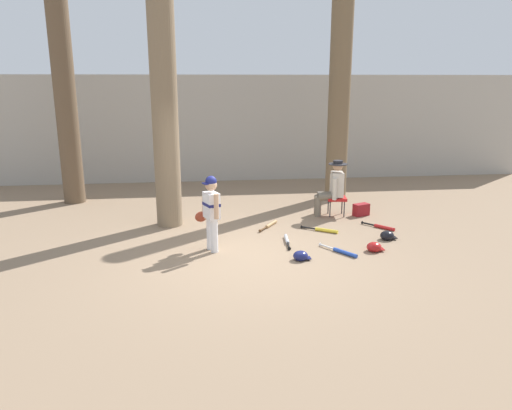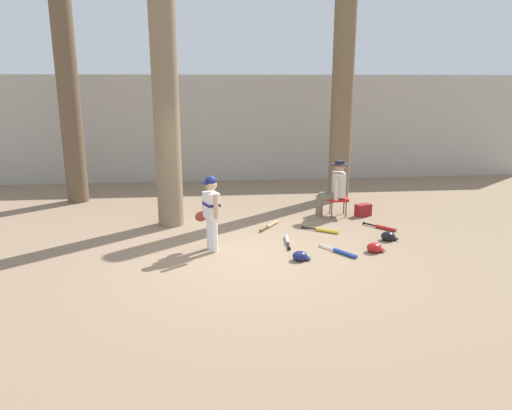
{
  "view_description": "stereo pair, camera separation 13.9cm",
  "coord_description": "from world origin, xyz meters",
  "px_view_note": "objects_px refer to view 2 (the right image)",
  "views": [
    {
      "loc": [
        -0.75,
        -7.43,
        2.84
      ],
      "look_at": [
        0.2,
        0.56,
        0.75
      ],
      "focal_mm": 33.85,
      "sensor_mm": 36.0,
      "label": 1
    },
    {
      "loc": [
        -0.61,
        -7.45,
        2.84
      ],
      "look_at": [
        0.2,
        0.56,
        0.75
      ],
      "focal_mm": 33.85,
      "sensor_mm": 36.0,
      "label": 2
    }
  ],
  "objects_px": {
    "folding_stool": "(338,199)",
    "batting_helmet_navy": "(300,256)",
    "batting_helmet_red": "(374,248)",
    "tree_far_left": "(67,82)",
    "young_ballplayer": "(211,208)",
    "bat_yellow_trainer": "(324,230)",
    "bat_red_barrel": "(383,228)",
    "bat_blue_youth": "(342,252)",
    "bat_wood_tan": "(271,225)",
    "tree_behind_spectator": "(342,92)",
    "seated_spectator": "(334,187)",
    "bat_aluminum_silver": "(287,241)",
    "batting_helmet_black": "(388,236)",
    "tree_near_player": "(166,100)",
    "handbag_beside_stool": "(363,210)"
  },
  "relations": [
    {
      "from": "bat_blue_youth",
      "to": "tree_behind_spectator",
      "type": "bearing_deg",
      "value": 75.85
    },
    {
      "from": "handbag_beside_stool",
      "to": "bat_wood_tan",
      "type": "xyz_separation_m",
      "value": [
        -2.08,
        -0.57,
        -0.1
      ]
    },
    {
      "from": "bat_red_barrel",
      "to": "batting_helmet_red",
      "type": "xyz_separation_m",
      "value": [
        -0.61,
        -1.24,
        0.04
      ]
    },
    {
      "from": "tree_behind_spectator",
      "to": "young_ballplayer",
      "type": "distance_m",
      "value": 5.08
    },
    {
      "from": "folding_stool",
      "to": "bat_aluminum_silver",
      "type": "xyz_separation_m",
      "value": [
        -1.37,
        -1.64,
        -0.33
      ]
    },
    {
      "from": "bat_wood_tan",
      "to": "batting_helmet_navy",
      "type": "height_order",
      "value": "batting_helmet_navy"
    },
    {
      "from": "young_ballplayer",
      "to": "folding_stool",
      "type": "xyz_separation_m",
      "value": [
        2.74,
        1.91,
        -0.38
      ]
    },
    {
      "from": "folding_stool",
      "to": "bat_wood_tan",
      "type": "height_order",
      "value": "folding_stool"
    },
    {
      "from": "bat_yellow_trainer",
      "to": "batting_helmet_navy",
      "type": "relative_size",
      "value": 2.27
    },
    {
      "from": "tree_far_left",
      "to": "batting_helmet_navy",
      "type": "xyz_separation_m",
      "value": [
        4.59,
        -4.45,
        -2.74
      ]
    },
    {
      "from": "tree_far_left",
      "to": "bat_wood_tan",
      "type": "relative_size",
      "value": 9.66
    },
    {
      "from": "young_ballplayer",
      "to": "batting_helmet_black",
      "type": "xyz_separation_m",
      "value": [
        3.22,
        0.19,
        -0.67
      ]
    },
    {
      "from": "young_ballplayer",
      "to": "tree_far_left",
      "type": "height_order",
      "value": "tree_far_left"
    },
    {
      "from": "tree_far_left",
      "to": "bat_wood_tan",
      "type": "height_order",
      "value": "tree_far_left"
    },
    {
      "from": "batting_helmet_red",
      "to": "batting_helmet_black",
      "type": "distance_m",
      "value": 0.74
    },
    {
      "from": "batting_helmet_navy",
      "to": "tree_behind_spectator",
      "type": "bearing_deg",
      "value": 67.16
    },
    {
      "from": "bat_yellow_trainer",
      "to": "bat_wood_tan",
      "type": "bearing_deg",
      "value": 154.52
    },
    {
      "from": "batting_helmet_red",
      "to": "tree_far_left",
      "type": "bearing_deg",
      "value": 144.68
    },
    {
      "from": "bat_red_barrel",
      "to": "tree_near_player",
      "type": "bearing_deg",
      "value": 169.59
    },
    {
      "from": "tree_near_player",
      "to": "young_ballplayer",
      "type": "height_order",
      "value": "tree_near_player"
    },
    {
      "from": "folding_stool",
      "to": "batting_helmet_red",
      "type": "height_order",
      "value": "folding_stool"
    },
    {
      "from": "folding_stool",
      "to": "bat_red_barrel",
      "type": "height_order",
      "value": "folding_stool"
    },
    {
      "from": "folding_stool",
      "to": "bat_blue_youth",
      "type": "bearing_deg",
      "value": -103.36
    },
    {
      "from": "bat_red_barrel",
      "to": "bat_blue_youth",
      "type": "relative_size",
      "value": 0.85
    },
    {
      "from": "tree_behind_spectator",
      "to": "tree_far_left",
      "type": "bearing_deg",
      "value": 177.44
    },
    {
      "from": "tree_far_left",
      "to": "young_ballplayer",
      "type": "bearing_deg",
      "value": -50.32
    },
    {
      "from": "bat_aluminum_silver",
      "to": "batting_helmet_red",
      "type": "xyz_separation_m",
      "value": [
        1.39,
        -0.65,
        0.04
      ]
    },
    {
      "from": "tree_near_player",
      "to": "bat_yellow_trainer",
      "type": "height_order",
      "value": "tree_near_player"
    },
    {
      "from": "folding_stool",
      "to": "bat_yellow_trainer",
      "type": "bearing_deg",
      "value": -116.75
    },
    {
      "from": "tree_far_left",
      "to": "bat_wood_tan",
      "type": "xyz_separation_m",
      "value": [
        4.36,
        -2.55,
        -2.77
      ]
    },
    {
      "from": "tree_near_player",
      "to": "batting_helmet_black",
      "type": "bearing_deg",
      "value": -19.65
    },
    {
      "from": "tree_far_left",
      "to": "bat_yellow_trainer",
      "type": "height_order",
      "value": "tree_far_left"
    },
    {
      "from": "tree_behind_spectator",
      "to": "bat_blue_youth",
      "type": "relative_size",
      "value": 8.6
    },
    {
      "from": "tree_near_player",
      "to": "bat_blue_youth",
      "type": "height_order",
      "value": "tree_near_player"
    },
    {
      "from": "batting_helmet_red",
      "to": "batting_helmet_black",
      "type": "xyz_separation_m",
      "value": [
        0.46,
        0.58,
        0.0
      ]
    },
    {
      "from": "folding_stool",
      "to": "batting_helmet_navy",
      "type": "relative_size",
      "value": 1.55
    },
    {
      "from": "young_ballplayer",
      "to": "folding_stool",
      "type": "height_order",
      "value": "young_ballplayer"
    },
    {
      "from": "bat_wood_tan",
      "to": "batting_helmet_navy",
      "type": "relative_size",
      "value": 2.22
    },
    {
      "from": "bat_blue_youth",
      "to": "bat_wood_tan",
      "type": "xyz_separation_m",
      "value": [
        -0.98,
        1.69,
        -0.0
      ]
    },
    {
      "from": "young_ballplayer",
      "to": "folding_stool",
      "type": "relative_size",
      "value": 2.91
    },
    {
      "from": "batting_helmet_black",
      "to": "bat_red_barrel",
      "type": "bearing_deg",
      "value": 77.02
    },
    {
      "from": "tree_far_left",
      "to": "bat_yellow_trainer",
      "type": "xyz_separation_m",
      "value": [
        5.34,
        -3.02,
        -2.77
      ]
    },
    {
      "from": "young_ballplayer",
      "to": "handbag_beside_stool",
      "type": "bearing_deg",
      "value": 29.24
    },
    {
      "from": "seated_spectator",
      "to": "bat_blue_youth",
      "type": "bearing_deg",
      "value": -101.01
    },
    {
      "from": "handbag_beside_stool",
      "to": "bat_yellow_trainer",
      "type": "relative_size",
      "value": 0.52
    },
    {
      "from": "folding_stool",
      "to": "handbag_beside_stool",
      "type": "bearing_deg",
      "value": -7.78
    },
    {
      "from": "bat_blue_youth",
      "to": "batting_helmet_navy",
      "type": "height_order",
      "value": "batting_helmet_navy"
    },
    {
      "from": "batting_helmet_navy",
      "to": "batting_helmet_red",
      "type": "distance_m",
      "value": 1.36
    },
    {
      "from": "folding_stool",
      "to": "bat_blue_youth",
      "type": "xyz_separation_m",
      "value": [
        -0.55,
        -2.33,
        -0.33
      ]
    },
    {
      "from": "handbag_beside_stool",
      "to": "bat_yellow_trainer",
      "type": "distance_m",
      "value": 1.51
    }
  ]
}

